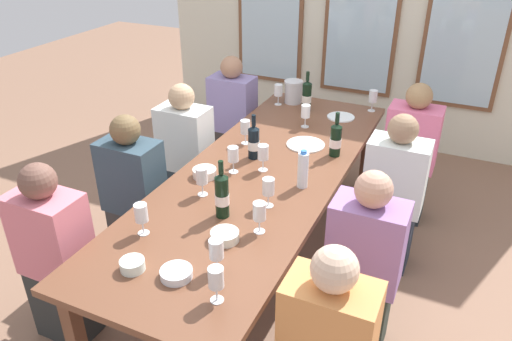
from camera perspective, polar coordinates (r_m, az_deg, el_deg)
The scene contains 33 objects.
ground_plane at distance 3.54m, azimuth 0.58°, elevation -10.69°, with size 12.00×12.00×0.00m, color #87624C.
dining_table at distance 3.15m, azimuth 0.64°, elevation -1.10°, with size 0.97×2.82×0.74m.
white_plate_0 at distance 3.48m, azimuth 5.73°, elevation 3.00°, with size 0.27×0.27×0.01m, color white.
white_plate_1 at distance 3.98m, azimuth 9.75°, elevation 6.10°, with size 0.21×0.21×0.01m, color white.
metal_pitcher at distance 4.21m, azimuth 4.32°, elevation 9.05°, with size 0.16×0.16×0.19m.
wine_bottle_0 at distance 3.24m, azimuth -0.26°, elevation 3.31°, with size 0.08×0.08×0.30m.
wine_bottle_1 at distance 2.63m, azimuth -3.94°, elevation -2.84°, with size 0.08×0.08×0.33m.
wine_bottle_2 at distance 3.32m, azimuth 9.16°, elevation 3.54°, with size 0.08×0.08×0.31m.
wine_bottle_3 at distance 4.03m, azimuth 5.86°, elevation 8.54°, with size 0.08×0.08×0.33m.
tasting_bowl_0 at distance 2.39m, azimuth -14.05°, elevation -10.50°, with size 0.12×0.12×0.05m, color white.
tasting_bowl_1 at distance 3.07m, azimuth -5.94°, elevation -0.26°, with size 0.15×0.15×0.05m, color white.
tasting_bowl_2 at distance 2.32m, azimuth -9.16°, elevation -11.62°, with size 0.15×0.15×0.04m, color white.
tasting_bowl_3 at distance 2.51m, azimuth -3.62°, elevation -7.54°, with size 0.15×0.15×0.05m, color white.
water_bottle at distance 2.92m, azimuth 5.43°, elevation 0.08°, with size 0.06×0.06×0.24m.
wine_glass_0 at distance 4.12m, azimuth 13.33°, elevation 8.27°, with size 0.07×0.07×0.17m.
wine_glass_1 at distance 2.56m, azimuth -13.09°, elevation -4.85°, with size 0.07×0.07×0.17m.
wine_glass_2 at distance 3.73m, azimuth 5.74°, elevation 6.75°, with size 0.07×0.07×0.17m.
wine_glass_3 at distance 2.84m, azimuth -6.26°, elevation -0.77°, with size 0.07×0.07×0.17m.
wine_glass_4 at distance 2.26m, azimuth -4.60°, elevation -9.09°, with size 0.07×0.07×0.17m.
wine_glass_5 at distance 2.51m, azimuth 0.40°, elevation -4.88°, with size 0.07×0.07×0.17m.
wine_glass_6 at distance 2.72m, azimuth 1.44°, elevation -1.94°, with size 0.07×0.07×0.17m.
wine_glass_7 at distance 3.44m, azimuth -1.25°, elevation 4.90°, with size 0.07×0.07×0.17m.
wine_glass_8 at distance 4.15m, azimuth 2.60°, elevation 9.12°, with size 0.07×0.07×0.17m.
wine_glass_9 at distance 3.08m, azimuth 0.87°, elevation 2.02°, with size 0.07×0.07×0.17m.
wine_glass_10 at distance 2.12m, azimuth -4.63°, elevation -12.38°, with size 0.07×0.07×0.17m.
wine_glass_11 at distance 3.06m, azimuth -2.65°, elevation 1.81°, with size 0.07×0.07×0.17m.
seated_person_0 at distance 3.35m, azimuth -13.81°, elevation -3.09°, with size 0.38×0.24×1.11m.
seated_person_1 at distance 2.74m, azimuth 12.24°, elevation -10.96°, with size 0.38×0.24×1.11m.
seated_person_2 at distance 3.80m, azimuth -8.06°, elevation 1.47°, with size 0.38×0.24×1.11m.
seated_person_3 at distance 3.39m, azimuth 15.46°, elevation -2.96°, with size 0.38×0.24×1.11m.
seated_person_4 at distance 2.95m, azimuth -21.97°, elevation -9.42°, with size 0.38×0.24×1.11m.
seated_person_6 at distance 4.41m, azimuth -2.68°, elevation 5.70°, with size 0.38×0.24×1.11m.
seated_person_7 at distance 3.95m, azimuth 17.22°, elevation 1.51°, with size 0.38×0.24×1.11m.
Camera 1 is at (1.11, -2.50, 2.24)m, focal length 34.72 mm.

